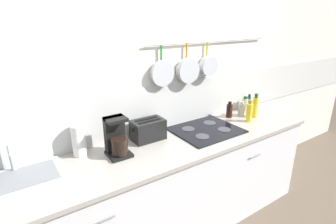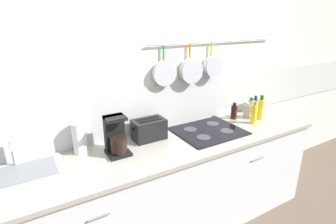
{
  "view_description": "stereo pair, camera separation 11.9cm",
  "coord_description": "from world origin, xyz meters",
  "px_view_note": "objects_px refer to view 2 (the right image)",
  "views": [
    {
      "loc": [
        -1.11,
        -1.6,
        1.88
      ],
      "look_at": [
        -0.03,
        0.0,
        1.18
      ],
      "focal_mm": 28.0,
      "sensor_mm": 36.0,
      "label": 1
    },
    {
      "loc": [
        -1.01,
        -1.67,
        1.88
      ],
      "look_at": [
        -0.03,
        0.0,
        1.18
      ],
      "focal_mm": 28.0,
      "sensor_mm": 36.0,
      "label": 2
    }
  ],
  "objects_px": {
    "paper_towel_roll": "(80,138)",
    "bottle_dish_soap": "(251,106)",
    "bottle_hot_sauce": "(254,114)",
    "bottle_cooking_wine": "(261,109)",
    "coffee_maker": "(116,138)",
    "bottle_sesame_oil": "(255,104)",
    "bottle_vinegar": "(247,111)",
    "toaster": "(149,129)",
    "bottle_olive_oil": "(234,112)"
  },
  "relations": [
    {
      "from": "bottle_dish_soap",
      "to": "bottle_olive_oil",
      "type": "bearing_deg",
      "value": -169.71
    },
    {
      "from": "toaster",
      "to": "bottle_vinegar",
      "type": "relative_size",
      "value": 1.88
    },
    {
      "from": "bottle_olive_oil",
      "to": "bottle_vinegar",
      "type": "bearing_deg",
      "value": -12.74
    },
    {
      "from": "bottle_vinegar",
      "to": "coffee_maker",
      "type": "bearing_deg",
      "value": -177.76
    },
    {
      "from": "toaster",
      "to": "bottle_cooking_wine",
      "type": "xyz_separation_m",
      "value": [
        1.2,
        -0.15,
        0.02
      ]
    },
    {
      "from": "coffee_maker",
      "to": "bottle_vinegar",
      "type": "height_order",
      "value": "coffee_maker"
    },
    {
      "from": "paper_towel_roll",
      "to": "bottle_dish_soap",
      "type": "bearing_deg",
      "value": -0.11
    },
    {
      "from": "bottle_cooking_wine",
      "to": "bottle_sesame_oil",
      "type": "height_order",
      "value": "bottle_cooking_wine"
    },
    {
      "from": "paper_towel_roll",
      "to": "bottle_dish_soap",
      "type": "height_order",
      "value": "paper_towel_roll"
    },
    {
      "from": "toaster",
      "to": "bottle_dish_soap",
      "type": "height_order",
      "value": "toaster"
    },
    {
      "from": "paper_towel_roll",
      "to": "toaster",
      "type": "xyz_separation_m",
      "value": [
        0.57,
        -0.05,
        -0.03
      ]
    },
    {
      "from": "bottle_hot_sauce",
      "to": "bottle_cooking_wine",
      "type": "relative_size",
      "value": 0.89
    },
    {
      "from": "paper_towel_roll",
      "to": "bottle_vinegar",
      "type": "height_order",
      "value": "paper_towel_roll"
    },
    {
      "from": "coffee_maker",
      "to": "bottle_cooking_wine",
      "type": "bearing_deg",
      "value": -1.98
    },
    {
      "from": "toaster",
      "to": "bottle_hot_sauce",
      "type": "bearing_deg",
      "value": -11.1
    },
    {
      "from": "coffee_maker",
      "to": "bottle_sesame_oil",
      "type": "height_order",
      "value": "coffee_maker"
    },
    {
      "from": "bottle_olive_oil",
      "to": "bottle_dish_soap",
      "type": "bearing_deg",
      "value": 10.29
    },
    {
      "from": "coffee_maker",
      "to": "bottle_dish_soap",
      "type": "bearing_deg",
      "value": 5.18
    },
    {
      "from": "bottle_olive_oil",
      "to": "bottle_hot_sauce",
      "type": "distance_m",
      "value": 0.21
    },
    {
      "from": "bottle_sesame_oil",
      "to": "bottle_vinegar",
      "type": "bearing_deg",
      "value": -157.6
    },
    {
      "from": "toaster",
      "to": "bottle_olive_oil",
      "type": "xyz_separation_m",
      "value": [
        0.98,
        -0.01,
        -0.01
      ]
    },
    {
      "from": "paper_towel_roll",
      "to": "bottle_sesame_oil",
      "type": "distance_m",
      "value": 1.92
    },
    {
      "from": "paper_towel_roll",
      "to": "bottle_dish_soap",
      "type": "relative_size",
      "value": 1.49
    },
    {
      "from": "bottle_dish_soap",
      "to": "bottle_vinegar",
      "type": "bearing_deg",
      "value": -150.13
    },
    {
      "from": "coffee_maker",
      "to": "bottle_cooking_wine",
      "type": "relative_size",
      "value": 1.19
    },
    {
      "from": "bottle_dish_soap",
      "to": "bottle_hot_sauce",
      "type": "bearing_deg",
      "value": -132.51
    },
    {
      "from": "bottle_olive_oil",
      "to": "bottle_sesame_oil",
      "type": "height_order",
      "value": "bottle_sesame_oil"
    },
    {
      "from": "coffee_maker",
      "to": "bottle_vinegar",
      "type": "bearing_deg",
      "value": 2.24
    },
    {
      "from": "toaster",
      "to": "bottle_sesame_oil",
      "type": "height_order",
      "value": "toaster"
    },
    {
      "from": "bottle_hot_sauce",
      "to": "bottle_dish_soap",
      "type": "xyz_separation_m",
      "value": [
        0.23,
        0.25,
        -0.03
      ]
    },
    {
      "from": "toaster",
      "to": "bottle_cooking_wine",
      "type": "bearing_deg",
      "value": -7.26
    },
    {
      "from": "toaster",
      "to": "bottle_cooking_wine",
      "type": "height_order",
      "value": "bottle_cooking_wine"
    },
    {
      "from": "bottle_olive_oil",
      "to": "bottle_vinegar",
      "type": "relative_size",
      "value": 1.1
    },
    {
      "from": "bottle_dish_soap",
      "to": "bottle_sesame_oil",
      "type": "distance_m",
      "value": 0.07
    },
    {
      "from": "paper_towel_roll",
      "to": "bottle_hot_sauce",
      "type": "xyz_separation_m",
      "value": [
        1.62,
        -0.25,
        -0.02
      ]
    },
    {
      "from": "bottle_dish_soap",
      "to": "bottle_cooking_wine",
      "type": "bearing_deg",
      "value": -111.39
    },
    {
      "from": "coffee_maker",
      "to": "bottle_sesame_oil",
      "type": "bearing_deg",
      "value": 5.09
    },
    {
      "from": "bottle_cooking_wine",
      "to": "bottle_dish_soap",
      "type": "xyz_separation_m",
      "value": [
        0.08,
        0.2,
        -0.04
      ]
    },
    {
      "from": "bottle_vinegar",
      "to": "bottle_cooking_wine",
      "type": "height_order",
      "value": "bottle_cooking_wine"
    },
    {
      "from": "paper_towel_roll",
      "to": "coffee_maker",
      "type": "xyz_separation_m",
      "value": [
        0.24,
        -0.15,
        0.0
      ]
    },
    {
      "from": "paper_towel_roll",
      "to": "bottle_hot_sauce",
      "type": "relative_size",
      "value": 1.09
    },
    {
      "from": "bottle_cooking_wine",
      "to": "bottle_sesame_oil",
      "type": "distance_m",
      "value": 0.25
    },
    {
      "from": "bottle_hot_sauce",
      "to": "bottle_sesame_oil",
      "type": "relative_size",
      "value": 1.29
    },
    {
      "from": "bottle_hot_sauce",
      "to": "bottle_dish_soap",
      "type": "distance_m",
      "value": 0.34
    },
    {
      "from": "bottle_sesame_oil",
      "to": "bottle_cooking_wine",
      "type": "bearing_deg",
      "value": -126.14
    },
    {
      "from": "bottle_hot_sauce",
      "to": "bottle_vinegar",
      "type": "height_order",
      "value": "bottle_hot_sauce"
    },
    {
      "from": "toaster",
      "to": "bottle_sesame_oil",
      "type": "bearing_deg",
      "value": 2.08
    },
    {
      "from": "bottle_olive_oil",
      "to": "bottle_sesame_oil",
      "type": "bearing_deg",
      "value": 8.95
    },
    {
      "from": "coffee_maker",
      "to": "bottle_dish_soap",
      "type": "distance_m",
      "value": 1.61
    },
    {
      "from": "coffee_maker",
      "to": "bottle_olive_oil",
      "type": "bearing_deg",
      "value": 3.98
    }
  ]
}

